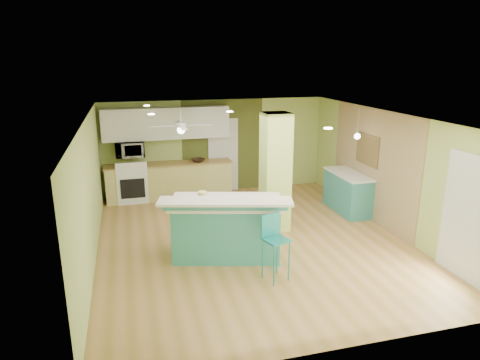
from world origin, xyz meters
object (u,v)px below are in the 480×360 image
object	(u,v)px
side_counter	(348,192)
fruit_bowl	(198,160)
peninsula	(226,227)
bar_stool	(274,237)
canister	(202,196)

from	to	relation	value
side_counter	fruit_bowl	size ratio (longest dim) A/B	4.40
peninsula	side_counter	xyz separation A→B (m)	(3.34, 1.59, -0.10)
fruit_bowl	bar_stool	bearing A→B (deg)	-84.35
side_counter	canister	world-z (taller)	canister
bar_stool	fruit_bowl	size ratio (longest dim) A/B	3.36
peninsula	bar_stool	xyz separation A→B (m)	(0.55, -1.03, 0.18)
fruit_bowl	canister	distance (m)	3.54
fruit_bowl	canister	bearing A→B (deg)	-98.12
fruit_bowl	canister	size ratio (longest dim) A/B	1.97
side_counter	fruit_bowl	bearing A→B (deg)	147.69
peninsula	side_counter	distance (m)	3.70
peninsula	bar_stool	bearing A→B (deg)	-46.75
side_counter	fruit_bowl	xyz separation A→B (m)	(-3.25, 2.06, 0.51)
peninsula	side_counter	bearing A→B (deg)	40.48
bar_stool	fruit_bowl	world-z (taller)	bar_stool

